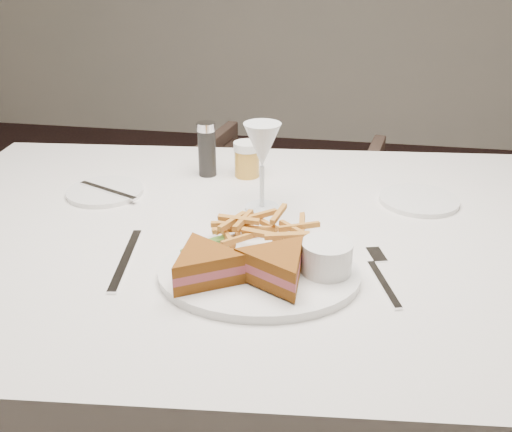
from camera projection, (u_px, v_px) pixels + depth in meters
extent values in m
plane|color=black|center=(179.00, 381.00, 1.77)|extent=(5.00, 5.00, 0.00)
cube|color=silver|center=(260.00, 385.00, 1.22)|extent=(1.47, 1.06, 0.75)
imported|color=#46342A|center=(281.00, 217.00, 2.08)|extent=(0.72, 0.68, 0.66)
ellipsoid|color=white|center=(259.00, 274.00, 0.90)|extent=(0.34, 0.28, 0.01)
cube|color=silver|center=(126.00, 259.00, 0.95)|extent=(0.05, 0.20, 0.00)
cylinder|color=white|center=(105.00, 191.00, 1.21)|extent=(0.16, 0.16, 0.01)
cylinder|color=white|center=(419.00, 200.00, 1.17)|extent=(0.16, 0.16, 0.01)
cylinder|color=black|center=(207.00, 149.00, 1.28)|extent=(0.04, 0.04, 0.12)
cylinder|color=gold|center=(247.00, 159.00, 1.28)|extent=(0.06, 0.06, 0.08)
cube|color=#416B25|center=(212.00, 243.00, 0.97)|extent=(0.05, 0.05, 0.01)
cube|color=#416B25|center=(195.00, 248.00, 0.95)|extent=(0.04, 0.06, 0.01)
cylinder|color=white|center=(327.00, 257.00, 0.88)|extent=(0.08, 0.08, 0.05)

